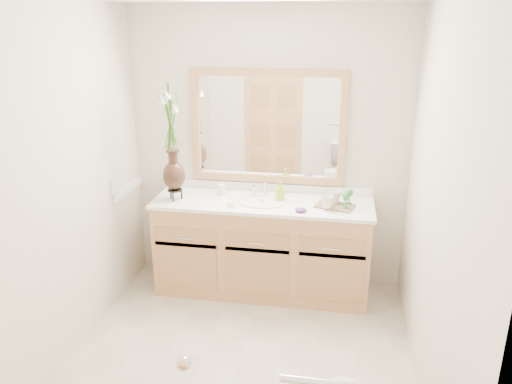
% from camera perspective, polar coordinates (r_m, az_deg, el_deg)
% --- Properties ---
extents(floor, '(2.60, 2.60, 0.00)m').
position_cam_1_polar(floor, '(3.70, -1.88, -18.76)').
color(floor, beige).
rests_on(floor, ground).
extents(wall_back, '(2.40, 0.02, 2.40)m').
position_cam_1_polar(wall_back, '(4.34, 1.36, 4.82)').
color(wall_back, beige).
rests_on(wall_back, floor).
extents(wall_front, '(2.40, 0.02, 2.40)m').
position_cam_1_polar(wall_front, '(1.99, -9.94, -13.97)').
color(wall_front, beige).
rests_on(wall_front, floor).
extents(wall_left, '(0.02, 2.60, 2.40)m').
position_cam_1_polar(wall_left, '(3.54, -21.48, 0.14)').
color(wall_left, beige).
rests_on(wall_left, floor).
extents(wall_right, '(0.02, 2.60, 2.40)m').
position_cam_1_polar(wall_right, '(3.11, 20.10, -2.28)').
color(wall_right, beige).
rests_on(wall_right, floor).
extents(vanity, '(1.80, 0.55, 0.80)m').
position_cam_1_polar(vanity, '(4.34, 0.73, -6.39)').
color(vanity, tan).
rests_on(vanity, floor).
extents(counter, '(1.84, 0.57, 0.03)m').
position_cam_1_polar(counter, '(4.18, 0.75, -1.26)').
color(counter, white).
rests_on(counter, vanity).
extents(sink, '(0.38, 0.34, 0.23)m').
position_cam_1_polar(sink, '(4.18, 0.71, -1.84)').
color(sink, white).
rests_on(sink, counter).
extents(mirror, '(1.32, 0.04, 0.97)m').
position_cam_1_polar(mirror, '(4.27, 1.34, 7.41)').
color(mirror, white).
rests_on(mirror, wall_back).
extents(switch_plate, '(0.02, 0.12, 0.12)m').
position_cam_1_polar(switch_plate, '(4.24, -15.82, 0.65)').
color(switch_plate, white).
rests_on(switch_plate, wall_left).
extents(door, '(0.80, 0.03, 2.00)m').
position_cam_1_polar(door, '(2.22, -17.17, -16.97)').
color(door, tan).
rests_on(door, floor).
extents(flower_vase, '(0.22, 0.22, 0.89)m').
position_cam_1_polar(flower_vase, '(4.10, -9.64, 7.12)').
color(flower_vase, black).
rests_on(flower_vase, counter).
extents(tumbler, '(0.07, 0.07, 0.09)m').
position_cam_1_polar(tumbler, '(4.33, -3.97, 0.28)').
color(tumbler, silver).
rests_on(tumbler, counter).
extents(soap_dish, '(0.09, 0.09, 0.03)m').
position_cam_1_polar(soap_dish, '(4.08, -2.86, -1.47)').
color(soap_dish, silver).
rests_on(soap_dish, counter).
extents(soap_bottle, '(0.08, 0.08, 0.14)m').
position_cam_1_polar(soap_bottle, '(4.20, 2.77, 0.05)').
color(soap_bottle, '#92C52E').
rests_on(soap_bottle, counter).
extents(purple_dish, '(0.10, 0.08, 0.03)m').
position_cam_1_polar(purple_dish, '(3.96, 5.15, -2.05)').
color(purple_dish, '#532775').
rests_on(purple_dish, counter).
extents(tray, '(0.34, 0.28, 0.01)m').
position_cam_1_polar(tray, '(4.10, 9.00, -1.58)').
color(tray, brown).
rests_on(tray, counter).
extents(mug_left, '(0.14, 0.13, 0.11)m').
position_cam_1_polar(mug_left, '(4.02, 8.13, -1.05)').
color(mug_left, silver).
rests_on(mug_left, tray).
extents(mug_right, '(0.14, 0.14, 0.11)m').
position_cam_1_polar(mug_right, '(4.14, 8.98, -0.49)').
color(mug_right, silver).
rests_on(mug_right, tray).
extents(goblet_front, '(0.06, 0.06, 0.13)m').
position_cam_1_polar(goblet_front, '(4.03, 10.24, -0.63)').
color(goblet_front, '#287839').
rests_on(goblet_front, tray).
extents(goblet_back, '(0.06, 0.06, 0.13)m').
position_cam_1_polar(goblet_back, '(4.12, 10.64, -0.19)').
color(goblet_back, '#287839').
rests_on(goblet_back, tray).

